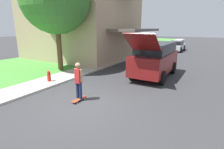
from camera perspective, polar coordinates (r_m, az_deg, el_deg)
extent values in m
plane|color=#333335|center=(7.59, -9.51, -9.15)|extent=(120.00, 120.00, 0.00)
cube|color=#478E38|center=(17.11, -17.38, 4.14)|extent=(10.00, 80.00, 0.08)
cube|color=#ADA89E|center=(14.20, -5.27, 2.68)|extent=(1.80, 80.00, 0.10)
cube|color=tan|center=(19.13, -9.75, 14.86)|extent=(9.72, 8.59, 6.00)
cube|color=#5B514C|center=(15.99, 7.45, 14.22)|extent=(2.60, 6.01, 0.20)
cylinder|color=silver|center=(13.68, 7.94, 7.99)|extent=(0.16, 0.16, 2.70)
cylinder|color=brown|center=(13.20, -16.90, 9.17)|extent=(0.36, 0.36, 3.58)
cylinder|color=brown|center=(18.25, -0.95, 11.90)|extent=(0.36, 0.36, 3.99)
sphere|color=#38752D|center=(18.32, -0.99, 21.02)|extent=(3.33, 3.33, 3.33)
cube|color=maroon|center=(11.52, 13.85, 3.95)|extent=(1.86, 4.69, 1.15)
cube|color=black|center=(11.50, 14.30, 8.42)|extent=(1.71, 3.66, 0.64)
cylinder|color=black|center=(13.25, 11.86, 3.04)|extent=(0.24, 0.79, 0.79)
cylinder|color=black|center=(12.82, 19.41, 2.09)|extent=(0.24, 0.79, 0.79)
cylinder|color=black|center=(10.61, 6.75, 0.27)|extent=(0.24, 0.79, 0.79)
cylinder|color=black|center=(10.06, 16.08, -1.05)|extent=(0.24, 0.79, 0.79)
cube|color=maroon|center=(9.08, 9.92, 10.31)|extent=(1.64, 1.34, 0.96)
cube|color=#B7B7BC|center=(25.69, 20.18, 8.46)|extent=(1.78, 4.47, 0.63)
cube|color=black|center=(25.53, 20.24, 9.67)|extent=(1.57, 2.32, 0.48)
cylinder|color=black|center=(27.18, 18.88, 8.47)|extent=(0.20, 0.66, 0.66)
cylinder|color=black|center=(26.89, 22.49, 8.07)|extent=(0.20, 0.66, 0.66)
cylinder|color=black|center=(24.58, 17.56, 7.95)|extent=(0.20, 0.66, 0.66)
cylinder|color=black|center=(24.25, 21.54, 7.52)|extent=(0.20, 0.66, 0.66)
cylinder|color=#192347|center=(7.77, -11.17, -5.43)|extent=(0.13, 0.13, 0.80)
cylinder|color=#192347|center=(7.67, -10.21, -5.67)|extent=(0.13, 0.13, 0.80)
cube|color=#B22323|center=(7.50, -10.96, -0.47)|extent=(0.25, 0.20, 0.61)
sphere|color=#9E7051|center=(7.40, -11.13, 2.95)|extent=(0.22, 0.22, 0.22)
cylinder|color=#9E7051|center=(7.60, -11.88, -0.06)|extent=(0.09, 0.09, 0.55)
cylinder|color=#9E7051|center=(7.39, -10.04, -0.39)|extent=(0.09, 0.09, 0.55)
cube|color=#B73D23|center=(7.77, -10.66, -7.87)|extent=(0.21, 0.80, 0.02)
cylinder|color=silver|center=(8.02, -9.99, -7.57)|extent=(0.03, 0.06, 0.06)
cylinder|color=silver|center=(7.91, -8.94, -7.86)|extent=(0.03, 0.06, 0.06)
cylinder|color=silver|center=(7.69, -12.39, -8.74)|extent=(0.03, 0.06, 0.06)
cylinder|color=silver|center=(7.57, -11.33, -9.07)|extent=(0.03, 0.06, 0.06)
cylinder|color=red|center=(10.64, -19.87, -0.88)|extent=(0.20, 0.20, 0.45)
sphere|color=red|center=(10.57, -20.01, 0.68)|extent=(0.18, 0.18, 0.18)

